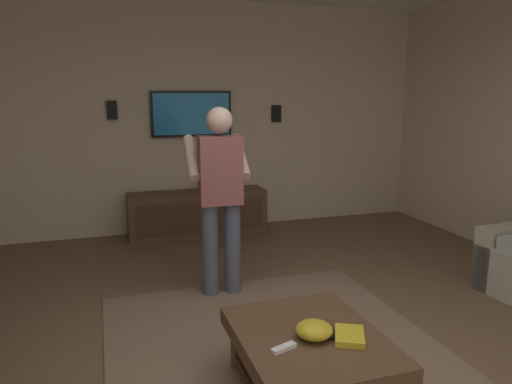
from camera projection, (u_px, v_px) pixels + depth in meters
ground_plane at (312, 376)px, 3.02m from camera, size 8.58×8.58×0.00m
wall_back_tv at (196, 118)px, 6.11m from camera, size 0.10×6.28×2.87m
area_rug at (295, 377)px, 3.00m from camera, size 3.15×2.27×0.01m
coffee_table at (309, 351)px, 2.76m from camera, size 1.00×0.80×0.40m
media_console at (198, 213)px, 6.01m from camera, size 0.45×1.70×0.55m
tv at (192, 114)px, 5.99m from camera, size 0.05×1.01×0.57m
person_standing at (220, 190)px, 4.11m from camera, size 0.55×0.56×1.64m
bowl at (314, 330)px, 2.69m from camera, size 0.21×0.21×0.09m
remote_white at (284, 348)px, 2.56m from camera, size 0.09×0.16×0.02m
remote_black at (336, 333)px, 2.73m from camera, size 0.14×0.13×0.02m
book at (350, 336)px, 2.68m from camera, size 0.27×0.24×0.04m
vase_round at (211, 182)px, 5.97m from camera, size 0.22×0.22×0.22m
wall_speaker_left at (276, 114)px, 6.34m from camera, size 0.06×0.12×0.22m
wall_speaker_right at (112, 110)px, 5.70m from camera, size 0.06×0.12×0.22m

